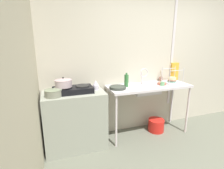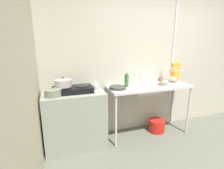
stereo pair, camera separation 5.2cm
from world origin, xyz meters
name	(u,v)px [view 2 (the right image)]	position (x,y,z in m)	size (l,w,h in m)	color
wall_back	(157,56)	(0.00, 1.67, 1.39)	(5.03, 0.10, 2.77)	#BDB5A2
wall_left	(16,80)	(-2.16, 0.30, 1.39)	(0.10, 3.45, 2.77)	#C1B89E
wall_metal_strip	(174,49)	(0.32, 1.62, 1.52)	(0.05, 0.01, 2.22)	silver
counter_concrete	(75,120)	(-1.62, 1.36, 0.46)	(0.93, 0.53, 0.92)	gray
counter_sink	(149,90)	(-0.31, 1.36, 0.84)	(1.48, 0.53, 0.92)	silver
stove	(73,89)	(-1.62, 1.36, 0.97)	(0.58, 0.31, 0.10)	black
pot_on_left_burner	(63,82)	(-1.76, 1.36, 1.08)	(0.25, 0.25, 0.15)	#A8949B
pot_beside_stove	(53,92)	(-1.91, 1.26, 0.98)	(0.24, 0.24, 0.15)	gray
percolator	(96,85)	(-1.26, 1.41, 0.99)	(0.10, 0.10, 0.15)	silver
sink_basin	(146,90)	(-0.40, 1.33, 0.86)	(0.46, 0.31, 0.12)	silver
faucet	(144,74)	(-0.37, 1.46, 1.11)	(0.16, 0.09, 0.29)	silver
frying_pan	(118,88)	(-0.91, 1.34, 0.94)	(0.27, 0.27, 0.04)	#323832
dish_rack	(173,80)	(0.20, 1.40, 0.97)	(0.31, 0.26, 0.29)	#BDB8BD
cup_by_rack	(163,84)	(-0.10, 1.27, 0.95)	(0.07, 0.07, 0.07)	#609A6B
small_bowl_on_drainboard	(162,84)	(-0.07, 1.33, 0.94)	(0.16, 0.16, 0.04)	#B75845
bottle_by_sink	(127,81)	(-0.72, 1.42, 1.02)	(0.07, 0.07, 0.24)	#2F6B34
cereal_box	(176,72)	(0.38, 1.58, 1.09)	(0.15, 0.05, 0.34)	gold
utensil_jar	(162,79)	(0.07, 1.57, 0.96)	(0.07, 0.07, 0.20)	#8F6453
bucket_on_floor	(157,126)	(-0.11, 1.36, 0.12)	(0.30, 0.30, 0.23)	red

